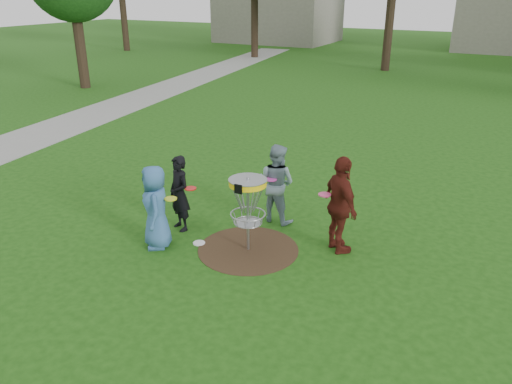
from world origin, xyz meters
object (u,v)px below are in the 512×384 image
at_px(disc_golf_basket, 248,197).
at_px(player_maroon, 340,205).
at_px(player_black, 179,194).
at_px(player_blue, 156,207).
at_px(player_grey, 276,183).

bearing_deg(disc_golf_basket, player_maroon, 26.66).
distance_m(player_black, disc_golf_basket, 1.57).
xyz_separation_m(player_blue, disc_golf_basket, (1.51, 0.62, 0.26)).
bearing_deg(player_grey, player_maroon, 164.90).
xyz_separation_m(player_blue, player_grey, (1.41, 1.95, 0.03)).
bearing_deg(disc_golf_basket, player_blue, -157.55).
relative_size(player_black, disc_golf_basket, 1.06).
xyz_separation_m(player_blue, player_black, (-0.04, 0.75, -0.03)).
height_order(player_black, player_grey, player_grey).
bearing_deg(disc_golf_basket, player_grey, 93.88).
relative_size(player_blue, player_maroon, 0.87).
bearing_deg(player_grey, disc_golf_basket, 101.10).
height_order(player_blue, disc_golf_basket, player_blue).
distance_m(player_blue, player_grey, 2.41).
relative_size(player_grey, disc_golf_basket, 1.14).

